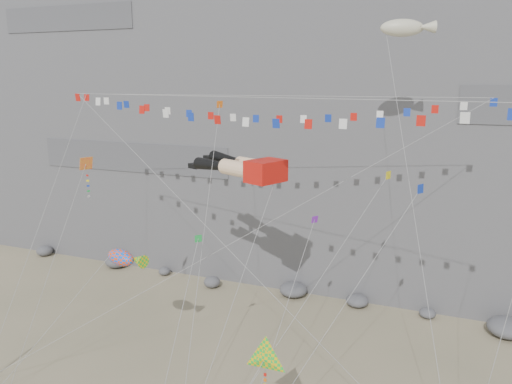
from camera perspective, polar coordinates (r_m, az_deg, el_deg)
cliff at (r=58.45m, az=9.28°, el=17.62°), size 80.00×28.00×50.00m
talus_boulders at (r=47.83m, az=4.28°, el=-11.10°), size 60.00×3.00×1.20m
legs_kite at (r=34.66m, az=-1.57°, el=2.88°), size 8.35×18.42×20.14m
flag_banner_upper at (r=36.83m, az=1.30°, el=10.91°), size 30.60×15.00×27.75m
flag_banner_lower at (r=29.63m, az=0.57°, el=10.71°), size 30.30×6.65×22.99m
harlequin_kite at (r=35.67m, az=-18.87°, el=3.02°), size 3.66×6.91×15.74m
fish_windsock at (r=35.21m, az=-15.22°, el=-7.25°), size 8.16×6.76×11.66m
delta_kite at (r=26.69m, az=1.02°, el=-18.55°), size 4.22×3.83×8.05m
blimp_windsock at (r=36.33m, az=16.37°, el=17.46°), size 7.49×14.62×27.33m
small_kite_a at (r=36.70m, az=-4.26°, el=9.24°), size 4.07×13.93×22.72m
small_kite_b at (r=33.38m, az=6.58°, el=-3.59°), size 1.80×11.55×15.39m
small_kite_c at (r=30.98m, az=-6.72°, el=-5.79°), size 1.09×7.97×12.70m
small_kite_d at (r=33.39m, az=14.52°, el=1.30°), size 8.05×15.68×21.72m
small_kite_e at (r=29.25m, az=17.96°, el=-0.17°), size 8.34×9.49×18.19m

